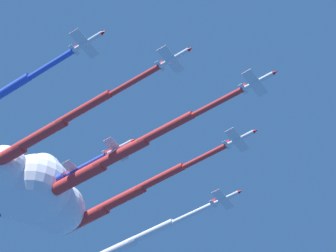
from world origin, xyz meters
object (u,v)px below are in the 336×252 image
object	(u,v)px
jet_port_inner	(121,199)
jet_starboard_inner	(39,137)
jet_port_mid	(115,250)
jet_lead	(119,155)
jet_port_outer	(1,211)

from	to	relation	value
jet_port_inner	jet_starboard_inner	size ratio (longest dim) A/B	0.92
jet_starboard_inner	jet_port_mid	distance (m)	47.52
jet_lead	jet_port_outer	world-z (taller)	jet_port_outer
jet_lead	jet_port_outer	xyz separation A→B (m)	(0.73, -42.58, 2.45)
jet_port_inner	jet_starboard_inner	distance (m)	31.45
jet_port_inner	jet_starboard_inner	world-z (taller)	jet_port_inner
jet_lead	jet_port_outer	distance (m)	42.65
jet_lead	jet_starboard_inner	bearing A→B (deg)	-43.73
jet_port_inner	jet_port_outer	size ratio (longest dim) A/B	0.94
jet_port_outer	jet_lead	bearing A→B (deg)	90.98
jet_port_mid	jet_port_outer	xyz separation A→B (m)	(31.43, -17.11, 1.03)
jet_lead	jet_port_mid	xyz separation A→B (m)	(-30.71, -25.47, 1.42)
jet_port_mid	jet_port_outer	world-z (taller)	jet_port_outer
jet_port_inner	jet_starboard_inner	xyz separation A→B (m)	(31.30, -3.08, -0.29)
jet_starboard_inner	jet_port_mid	xyz separation A→B (m)	(-46.32, -10.53, -1.17)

